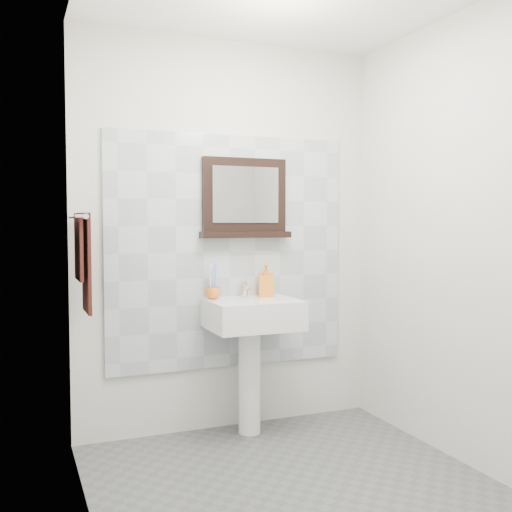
{
  "coord_description": "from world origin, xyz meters",
  "views": [
    {
      "loc": [
        -1.31,
        -2.56,
        1.34
      ],
      "look_at": [
        -0.03,
        0.55,
        1.15
      ],
      "focal_mm": 42.0,
      "sensor_mm": 36.0,
      "label": 1
    }
  ],
  "objects_px": {
    "toothbrush_cup": "(213,293)",
    "hand_towel": "(83,255)",
    "framed_mirror": "(244,200)",
    "pedestal_sink": "(252,329)",
    "soap_dispenser": "(266,280)"
  },
  "relations": [
    {
      "from": "framed_mirror",
      "to": "hand_towel",
      "type": "relative_size",
      "value": 1.1
    },
    {
      "from": "pedestal_sink",
      "to": "toothbrush_cup",
      "type": "distance_m",
      "value": 0.33
    },
    {
      "from": "framed_mirror",
      "to": "hand_towel",
      "type": "height_order",
      "value": "framed_mirror"
    },
    {
      "from": "framed_mirror",
      "to": "hand_towel",
      "type": "bearing_deg",
      "value": -168.43
    },
    {
      "from": "pedestal_sink",
      "to": "framed_mirror",
      "type": "xyz_separation_m",
      "value": [
        0.02,
        0.19,
        0.81
      ]
    },
    {
      "from": "toothbrush_cup",
      "to": "framed_mirror",
      "type": "relative_size",
      "value": 0.16
    },
    {
      "from": "pedestal_sink",
      "to": "hand_towel",
      "type": "relative_size",
      "value": 1.75
    },
    {
      "from": "toothbrush_cup",
      "to": "soap_dispenser",
      "type": "distance_m",
      "value": 0.37
    },
    {
      "from": "toothbrush_cup",
      "to": "hand_towel",
      "type": "relative_size",
      "value": 0.17
    },
    {
      "from": "toothbrush_cup",
      "to": "hand_towel",
      "type": "bearing_deg",
      "value": -170.0
    },
    {
      "from": "soap_dispenser",
      "to": "framed_mirror",
      "type": "distance_m",
      "value": 0.54
    },
    {
      "from": "pedestal_sink",
      "to": "hand_towel",
      "type": "xyz_separation_m",
      "value": [
        -1.01,
        -0.03,
        0.48
      ]
    },
    {
      "from": "pedestal_sink",
      "to": "hand_towel",
      "type": "distance_m",
      "value": 1.12
    },
    {
      "from": "pedestal_sink",
      "to": "framed_mirror",
      "type": "relative_size",
      "value": 1.59
    },
    {
      "from": "framed_mirror",
      "to": "soap_dispenser",
      "type": "bearing_deg",
      "value": -28.32
    }
  ]
}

